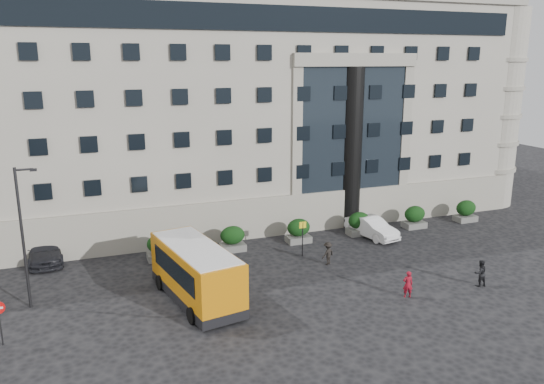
% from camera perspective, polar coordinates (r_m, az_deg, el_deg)
% --- Properties ---
extents(ground, '(120.00, 120.00, 0.00)m').
position_cam_1_polar(ground, '(31.71, -2.33, -11.15)').
color(ground, black).
rests_on(ground, ground).
extents(civic_building, '(44.00, 24.00, 18.00)m').
position_cam_1_polar(civic_building, '(51.69, -3.72, 9.02)').
color(civic_building, gray).
rests_on(civic_building, ground).
extents(entrance_column, '(1.80, 1.80, 13.00)m').
position_cam_1_polar(entrance_column, '(43.55, 8.47, 4.64)').
color(entrance_column, black).
rests_on(entrance_column, ground).
extents(hedge_a, '(1.80, 1.26, 1.84)m').
position_cam_1_polar(hedge_a, '(37.60, -11.93, -5.80)').
color(hedge_a, '#5F5F5C').
rests_on(hedge_a, ground).
extents(hedge_b, '(1.80, 1.26, 1.84)m').
position_cam_1_polar(hedge_b, '(38.61, -4.26, -4.99)').
color(hedge_b, '#5F5F5C').
rests_on(hedge_b, ground).
extents(hedge_c, '(1.80, 1.26, 1.84)m').
position_cam_1_polar(hedge_c, '(40.27, 2.87, -4.16)').
color(hedge_c, '#5F5F5C').
rests_on(hedge_c, ground).
extents(hedge_d, '(1.80, 1.26, 1.84)m').
position_cam_1_polar(hedge_d, '(42.51, 9.34, -3.35)').
color(hedge_d, '#5F5F5C').
rests_on(hedge_d, ground).
extents(hedge_e, '(1.80, 1.26, 1.84)m').
position_cam_1_polar(hedge_e, '(45.24, 15.08, -2.59)').
color(hedge_e, '#5F5F5C').
rests_on(hedge_e, ground).
extents(hedge_f, '(1.80, 1.26, 1.84)m').
position_cam_1_polar(hedge_f, '(48.37, 20.12, -1.90)').
color(hedge_f, '#5F5F5C').
rests_on(hedge_f, ground).
extents(street_lamp, '(1.16, 0.18, 8.00)m').
position_cam_1_polar(street_lamp, '(31.81, -25.18, -4.01)').
color(street_lamp, '#262628').
rests_on(street_lamp, ground).
extents(bus_stop_sign, '(0.50, 0.08, 2.52)m').
position_cam_1_polar(bus_stop_sign, '(37.24, 3.31, -4.40)').
color(bus_stop_sign, '#262628').
rests_on(bus_stop_sign, ground).
extents(minibus, '(4.06, 8.16, 3.25)m').
position_cam_1_polar(minibus, '(30.85, -8.18, -8.40)').
color(minibus, '#C77309').
rests_on(minibus, ground).
extents(parked_car_c, '(2.54, 5.56, 1.58)m').
position_cam_1_polar(parked_car_c, '(39.95, -23.25, -5.69)').
color(parked_car_c, black).
rests_on(parked_car_c, ground).
extents(white_taxi, '(2.59, 5.01, 1.57)m').
position_cam_1_polar(white_taxi, '(42.16, 10.68, -3.76)').
color(white_taxi, white).
rests_on(white_taxi, ground).
extents(pedestrian_a, '(0.67, 0.54, 1.61)m').
position_cam_1_polar(pedestrian_a, '(32.25, 14.40, -9.59)').
color(pedestrian_a, maroon).
rests_on(pedestrian_a, ground).
extents(pedestrian_b, '(0.87, 0.71, 1.67)m').
position_cam_1_polar(pedestrian_b, '(35.11, 21.49, -8.12)').
color(pedestrian_b, black).
rests_on(pedestrian_b, ground).
extents(pedestrian_c, '(1.17, 0.94, 1.58)m').
position_cam_1_polar(pedestrian_c, '(36.22, 6.03, -6.57)').
color(pedestrian_c, black).
rests_on(pedestrian_c, ground).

